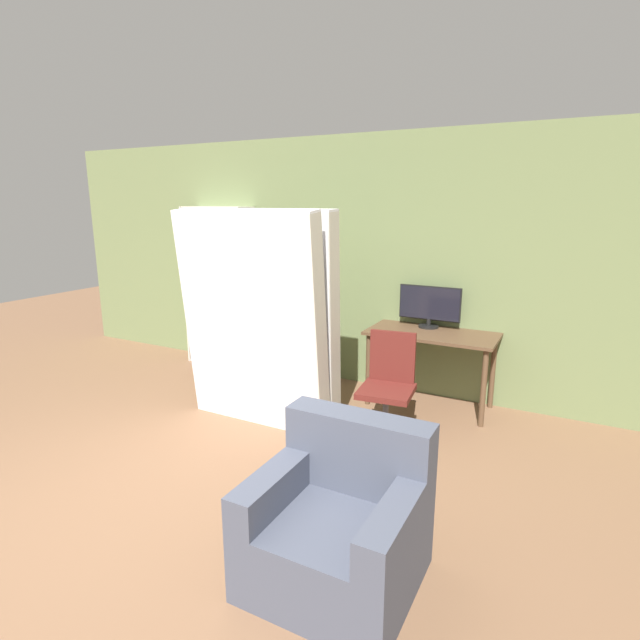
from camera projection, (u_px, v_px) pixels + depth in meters
name	position (u px, v px, depth m)	size (l,w,h in m)	color
ground_plane	(120.00, 531.00, 3.12)	(16.00, 16.00, 0.00)	brown
wall_back	(341.00, 262.00, 5.55)	(8.00, 0.06, 2.70)	#6B7A4C
desk	(431.00, 343.00, 4.89)	(1.24, 0.61, 0.76)	brown
monitor	(430.00, 305.00, 5.02)	(0.63, 0.20, 0.42)	black
office_chair	(387.00, 397.00, 4.28)	(0.52, 0.52, 0.92)	#4C4C51
bookshelf	(215.00, 284.00, 6.25)	(0.88, 0.33, 1.95)	beige
mattress_near	(253.00, 321.00, 4.40)	(1.39, 0.38, 1.95)	silver
mattress_far	(269.00, 316.00, 4.63)	(1.39, 0.27, 1.95)	silver
armchair	(340.00, 523.00, 2.69)	(0.85, 0.80, 0.85)	#474C5B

